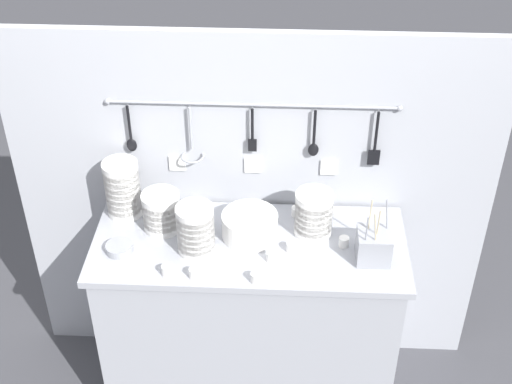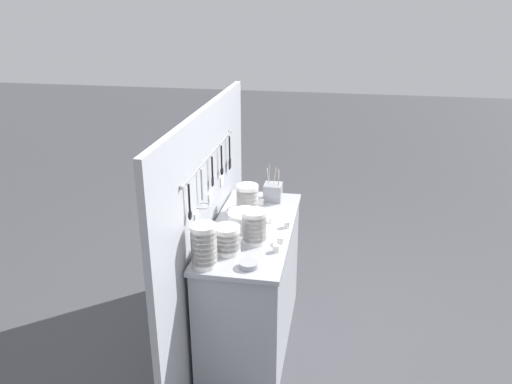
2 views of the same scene
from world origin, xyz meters
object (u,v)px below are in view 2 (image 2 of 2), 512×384
object	(u,v)px
steel_mixing_bowl	(249,265)
cup_beside_plates	(230,211)
bowl_stack_wide_centre	(247,198)
bowl_stack_short_front	(227,240)
bowl_stack_nested_right	(254,227)
cup_front_right	(269,220)
cup_back_right	(263,214)
bowl_stack_back_corner	(204,246)
cup_front_left	(276,248)
cup_by_caddy	(287,224)
plate_stack	(245,220)
cup_mid_row	(280,240)
cup_edge_near	(261,202)
cutlery_caddy	(273,192)

from	to	relation	value
steel_mixing_bowl	cup_beside_plates	size ratio (longest dim) A/B	2.59
bowl_stack_wide_centre	bowl_stack_short_front	bearing A→B (deg)	179.85
steel_mixing_bowl	bowl_stack_nested_right	bearing A→B (deg)	4.04
bowl_stack_wide_centre	steel_mixing_bowl	xyz separation A→B (m)	(-0.78, -0.16, -0.08)
cup_front_right	cup_back_right	xyz separation A→B (m)	(0.08, 0.06, 0.00)
bowl_stack_short_front	bowl_stack_back_corner	distance (m)	0.20
cup_front_left	cup_by_caddy	distance (m)	0.35
steel_mixing_bowl	cup_back_right	distance (m)	0.69
bowl_stack_wide_centre	cup_by_caddy	xyz separation A→B (m)	(-0.22, -0.31, -0.08)
cup_back_right	bowl_stack_back_corner	bearing A→B (deg)	162.91
bowl_stack_back_corner	plate_stack	xyz separation A→B (m)	(0.54, -0.13, -0.08)
cup_mid_row	cup_beside_plates	size ratio (longest dim) A/B	1.00
plate_stack	cup_edge_near	size ratio (longest dim) A/B	5.42
cup_front_left	cup_back_right	world-z (taller)	same
bowl_stack_short_front	bowl_stack_wide_centre	xyz separation A→B (m)	(0.63, -0.00, 0.01)
bowl_stack_short_front	steel_mixing_bowl	size ratio (longest dim) A/B	1.55
cup_mid_row	cup_back_right	size ratio (longest dim) A/B	1.00
bowl_stack_back_corner	cup_by_caddy	distance (m)	0.72
bowl_stack_wide_centre	cup_back_right	xyz separation A→B (m)	(-0.09, -0.13, -0.08)
bowl_stack_wide_centre	cup_front_right	distance (m)	0.26
bowl_stack_back_corner	bowl_stack_short_front	bearing A→B (deg)	-28.05
bowl_stack_short_front	bowl_stack_back_corner	world-z (taller)	bowl_stack_back_corner
bowl_stack_short_front	cup_beside_plates	world-z (taller)	bowl_stack_short_front
cup_front_right	cup_by_caddy	size ratio (longest dim) A/B	1.00
bowl_stack_nested_right	cup_by_caddy	world-z (taller)	bowl_stack_nested_right
plate_stack	bowl_stack_back_corner	bearing A→B (deg)	166.70
bowl_stack_back_corner	bowl_stack_nested_right	xyz separation A→B (m)	(0.34, -0.23, -0.02)
plate_stack	cup_front_left	world-z (taller)	plate_stack
steel_mixing_bowl	bowl_stack_wide_centre	bearing A→B (deg)	11.33
steel_mixing_bowl	cup_beside_plates	distance (m)	0.76
plate_stack	cup_front_right	bearing A→B (deg)	-57.49
bowl_stack_short_front	bowl_stack_back_corner	size ratio (longest dim) A/B	0.67
cup_by_caddy	steel_mixing_bowl	bearing A→B (deg)	164.70
cutlery_caddy	cup_back_right	xyz separation A→B (m)	(-0.32, 0.02, -0.04)
cutlery_caddy	cup_by_caddy	distance (m)	0.48
cup_back_right	bowl_stack_short_front	bearing A→B (deg)	166.82
bowl_stack_wide_centre	cutlery_caddy	bearing A→B (deg)	-32.63
cup_front_right	cup_front_left	distance (m)	0.41
cup_by_caddy	bowl_stack_nested_right	bearing A→B (deg)	144.87
bowl_stack_back_corner	cutlery_caddy	xyz separation A→B (m)	(1.04, -0.25, -0.06)
bowl_stack_nested_right	cup_edge_near	bearing A→B (deg)	5.24
cup_back_right	cup_edge_near	distance (m)	0.22
bowl_stack_nested_right	plate_stack	world-z (taller)	bowl_stack_nested_right
cutlery_caddy	cup_front_right	world-z (taller)	cutlery_caddy
cutlery_caddy	cup_front_left	distance (m)	0.81
bowl_stack_wide_centre	cutlery_caddy	world-z (taller)	cutlery_caddy
bowl_stack_nested_right	plate_stack	size ratio (longest dim) A/B	0.92
cup_front_right	cup_by_caddy	bearing A→B (deg)	-113.44
cup_mid_row	bowl_stack_wide_centre	bearing A→B (deg)	32.82
bowl_stack_nested_right	cup_front_right	world-z (taller)	bowl_stack_nested_right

